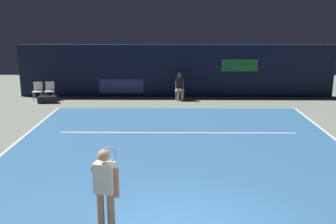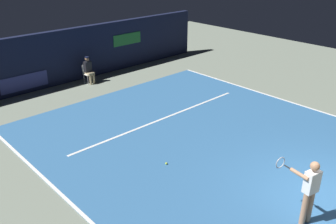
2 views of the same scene
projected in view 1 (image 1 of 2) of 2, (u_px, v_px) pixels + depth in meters
The scene contains 11 objects.
ground_plane at pixel (178, 152), 11.94m from camera, with size 31.45×31.45×0.00m, color gray.
court_surface at pixel (178, 152), 11.94m from camera, with size 10.54×11.44×0.01m, color #336699.
line_sideline_right at pixel (5, 151), 11.99m from camera, with size 0.10×11.44×0.01m, color white.
line_service at pixel (178, 133), 13.88m from camera, with size 8.22×0.10×0.01m, color white.
back_wall at pixel (176, 71), 19.86m from camera, with size 15.67×0.33×2.60m.
tennis_player at pixel (105, 188), 7.16m from camera, with size 0.51×1.01×1.73m.
line_judge_on_chair at pixel (180, 86), 19.13m from camera, with size 0.46×0.54×1.32m.
courtside_chair_near at pixel (50, 90), 19.19m from camera, with size 0.48×0.45×0.88m.
courtside_chair_far at pixel (38, 90), 19.11m from camera, with size 0.48×0.46×0.88m.
tennis_ball at pixel (106, 157), 11.45m from camera, with size 0.07×0.07×0.07m, color #CCE033.
equipment_bag at pixel (47, 100), 18.62m from camera, with size 0.84×0.32×0.32m, color black.
Camera 1 is at (-0.19, -6.59, 4.02)m, focal length 42.52 mm.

